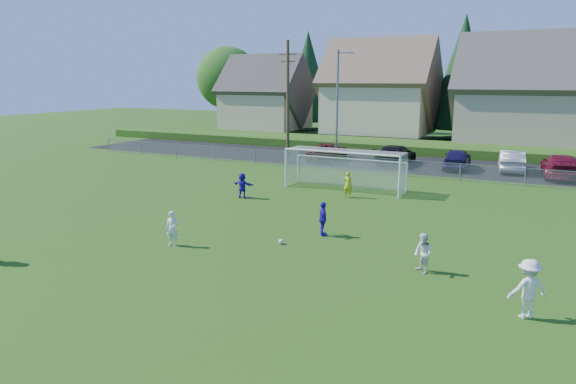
{
  "coord_description": "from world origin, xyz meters",
  "views": [
    {
      "loc": [
        10.81,
        -13.67,
        6.76
      ],
      "look_at": [
        0.0,
        8.0,
        1.4
      ],
      "focal_mm": 32.0,
      "sensor_mm": 36.0,
      "label": 1
    }
  ],
  "objects_px": {
    "player_blue_a": "(323,219)",
    "car_e": "(457,159)",
    "player_white_c": "(528,289)",
    "soccer_ball": "(281,242)",
    "soccer_goal": "(346,163)",
    "player_white_b": "(423,253)",
    "player_white_a": "(172,229)",
    "car_c": "(328,151)",
    "goalkeeper": "(348,184)",
    "car_g": "(561,166)",
    "car_f": "(512,161)",
    "car_d": "(395,155)",
    "player_blue_b": "(242,185)"
  },
  "relations": [
    {
      "from": "car_f",
      "to": "car_c",
      "type": "bearing_deg",
      "value": -2.05
    },
    {
      "from": "player_blue_b",
      "to": "goalkeeper",
      "type": "distance_m",
      "value": 6.12
    },
    {
      "from": "player_white_a",
      "to": "car_d",
      "type": "xyz_separation_m",
      "value": [
        2.79,
        24.47,
        0.05
      ]
    },
    {
      "from": "soccer_ball",
      "to": "goalkeeper",
      "type": "relative_size",
      "value": 0.14
    },
    {
      "from": "car_c",
      "to": "car_f",
      "type": "distance_m",
      "value": 14.36
    },
    {
      "from": "car_e",
      "to": "player_blue_a",
      "type": "bearing_deg",
      "value": 78.47
    },
    {
      "from": "player_white_c",
      "to": "car_c",
      "type": "xyz_separation_m",
      "value": [
        -16.31,
        24.88,
        -0.16
      ]
    },
    {
      "from": "player_white_c",
      "to": "car_e",
      "type": "height_order",
      "value": "player_white_c"
    },
    {
      "from": "player_blue_a",
      "to": "player_white_b",
      "type": "bearing_deg",
      "value": -148.59
    },
    {
      "from": "goalkeeper",
      "to": "player_white_c",
      "type": "bearing_deg",
      "value": 131.6
    },
    {
      "from": "player_white_a",
      "to": "player_blue_a",
      "type": "distance_m",
      "value": 6.45
    },
    {
      "from": "player_white_a",
      "to": "goalkeeper",
      "type": "bearing_deg",
      "value": 58.52
    },
    {
      "from": "soccer_ball",
      "to": "goalkeeper",
      "type": "distance_m",
      "value": 9.46
    },
    {
      "from": "player_white_c",
      "to": "car_g",
      "type": "distance_m",
      "value": 24.65
    },
    {
      "from": "player_white_a",
      "to": "car_e",
      "type": "bearing_deg",
      "value": 57.71
    },
    {
      "from": "player_white_b",
      "to": "car_g",
      "type": "height_order",
      "value": "car_g"
    },
    {
      "from": "soccer_ball",
      "to": "car_f",
      "type": "relative_size",
      "value": 0.05
    },
    {
      "from": "player_blue_b",
      "to": "car_g",
      "type": "height_order",
      "value": "car_g"
    },
    {
      "from": "goalkeeper",
      "to": "car_g",
      "type": "distance_m",
      "value": 16.67
    },
    {
      "from": "player_white_b",
      "to": "player_blue_b",
      "type": "bearing_deg",
      "value": -169.12
    },
    {
      "from": "car_d",
      "to": "car_e",
      "type": "distance_m",
      "value": 4.79
    },
    {
      "from": "car_c",
      "to": "car_f",
      "type": "height_order",
      "value": "car_f"
    },
    {
      "from": "player_white_a",
      "to": "soccer_ball",
      "type": "bearing_deg",
      "value": 14.11
    },
    {
      "from": "player_blue_b",
      "to": "car_g",
      "type": "xyz_separation_m",
      "value": [
        16.58,
        15.23,
        0.08
      ]
    },
    {
      "from": "player_white_a",
      "to": "car_c",
      "type": "distance_m",
      "value": 24.43
    },
    {
      "from": "car_e",
      "to": "soccer_goal",
      "type": "distance_m",
      "value": 11.85
    },
    {
      "from": "player_white_c",
      "to": "car_e",
      "type": "bearing_deg",
      "value": -108.17
    },
    {
      "from": "soccer_ball",
      "to": "soccer_goal",
      "type": "bearing_deg",
      "value": 97.01
    },
    {
      "from": "soccer_ball",
      "to": "car_g",
      "type": "xyz_separation_m",
      "value": [
        10.68,
        21.8,
        0.7
      ]
    },
    {
      "from": "player_white_b",
      "to": "player_white_c",
      "type": "distance_m",
      "value": 4.09
    },
    {
      "from": "player_white_c",
      "to": "player_blue_a",
      "type": "relative_size",
      "value": 1.16
    },
    {
      "from": "goalkeeper",
      "to": "player_white_b",
      "type": "bearing_deg",
      "value": 125.38
    },
    {
      "from": "player_white_b",
      "to": "player_blue_b",
      "type": "height_order",
      "value": "player_blue_b"
    },
    {
      "from": "player_blue_a",
      "to": "car_d",
      "type": "bearing_deg",
      "value": -25.21
    },
    {
      "from": "soccer_ball",
      "to": "car_c",
      "type": "height_order",
      "value": "car_c"
    },
    {
      "from": "car_d",
      "to": "soccer_goal",
      "type": "relative_size",
      "value": 0.73
    },
    {
      "from": "player_white_b",
      "to": "car_e",
      "type": "relative_size",
      "value": 0.31
    },
    {
      "from": "player_white_a",
      "to": "car_e",
      "type": "relative_size",
      "value": 0.31
    },
    {
      "from": "car_e",
      "to": "soccer_goal",
      "type": "relative_size",
      "value": 0.63
    },
    {
      "from": "player_white_a",
      "to": "player_blue_a",
      "type": "xyz_separation_m",
      "value": [
        5.01,
        4.06,
        0.03
      ]
    },
    {
      "from": "player_white_c",
      "to": "car_d",
      "type": "bearing_deg",
      "value": -98.33
    },
    {
      "from": "player_white_c",
      "to": "soccer_ball",
      "type": "bearing_deg",
      "value": -47.76
    },
    {
      "from": "player_white_b",
      "to": "car_c",
      "type": "bearing_deg",
      "value": 161.63
    },
    {
      "from": "player_blue_a",
      "to": "car_e",
      "type": "height_order",
      "value": "car_e"
    },
    {
      "from": "player_blue_a",
      "to": "car_g",
      "type": "height_order",
      "value": "car_g"
    },
    {
      "from": "soccer_ball",
      "to": "goalkeeper",
      "type": "height_order",
      "value": "goalkeeper"
    },
    {
      "from": "player_blue_a",
      "to": "car_c",
      "type": "distance_m",
      "value": 21.71
    },
    {
      "from": "car_f",
      "to": "car_g",
      "type": "xyz_separation_m",
      "value": [
        3.24,
        -1.23,
        0.02
      ]
    },
    {
      "from": "goalkeeper",
      "to": "car_e",
      "type": "xyz_separation_m",
      "value": [
        4.15,
        12.8,
        0.03
      ]
    },
    {
      "from": "car_f",
      "to": "goalkeeper",
      "type": "bearing_deg",
      "value": 53.9
    }
  ]
}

